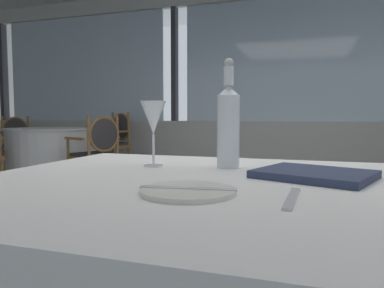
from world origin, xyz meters
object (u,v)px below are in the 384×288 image
(wine_glass, at_px, (153,119))
(menu_book, at_px, (314,174))
(dining_chair_0_2, at_px, (115,138))
(side_plate, at_px, (188,191))
(dining_chair_0_1, at_px, (98,148))
(water_bottle, at_px, (228,124))
(dining_chair_0_3, at_px, (19,141))

(wine_glass, relative_size, menu_book, 0.76)
(menu_book, height_order, dining_chair_0_2, dining_chair_0_2)
(side_plate, bearing_deg, dining_chair_0_1, 125.24)
(side_plate, bearing_deg, dining_chair_0_2, 121.51)
(dining_chair_0_2, bearing_deg, menu_book, 58.45)
(wine_glass, height_order, dining_chair_0_1, wine_glass)
(dining_chair_0_1, bearing_deg, dining_chair_0_2, -45.11)
(wine_glass, xyz_separation_m, menu_book, (0.50, -0.07, -0.14))
(water_bottle, xyz_separation_m, dining_chair_0_3, (-4.11, 3.48, -0.36))
(wine_glass, xyz_separation_m, dining_chair_0_2, (-2.49, 4.09, -0.34))
(dining_chair_0_3, bearing_deg, dining_chair_0_1, -0.00)
(side_plate, xyz_separation_m, dining_chair_0_2, (-2.73, 4.45, -0.19))
(dining_chair_0_2, bearing_deg, side_plate, 54.33)
(menu_book, bearing_deg, dining_chair_0_1, 151.88)
(side_plate, relative_size, dining_chair_0_3, 0.22)
(water_bottle, distance_m, menu_book, 0.32)
(wine_glass, bearing_deg, water_bottle, 12.02)
(dining_chair_0_2, bearing_deg, water_bottle, 56.82)
(side_plate, xyz_separation_m, menu_book, (0.26, 0.29, 0.01))
(menu_book, xyz_separation_m, dining_chair_0_1, (-2.43, 2.79, -0.23))
(wine_glass, bearing_deg, dining_chair_0_2, 121.32)
(side_plate, height_order, menu_book, menu_book)
(water_bottle, bearing_deg, wine_glass, -167.98)
(water_bottle, distance_m, dining_chair_0_1, 3.45)
(wine_glass, height_order, dining_chair_0_2, dining_chair_0_2)
(menu_book, xyz_separation_m, dining_chair_0_3, (-4.37, 3.60, -0.23))
(side_plate, bearing_deg, dining_chair_0_3, 136.59)
(wine_glass, relative_size, dining_chair_0_2, 0.21)
(side_plate, distance_m, dining_chair_0_1, 3.77)
(dining_chair_0_1, distance_m, dining_chair_0_2, 1.49)
(water_bottle, bearing_deg, side_plate, -89.56)
(side_plate, relative_size, dining_chair_0_2, 0.21)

